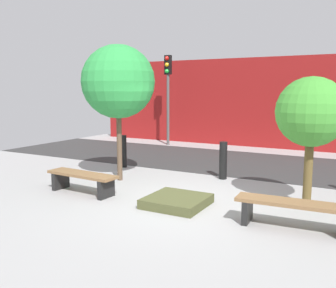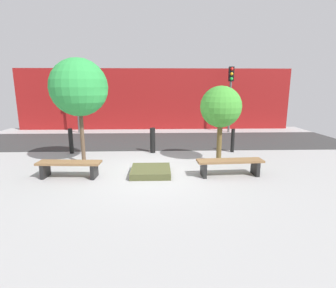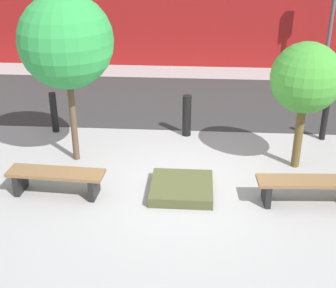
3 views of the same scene
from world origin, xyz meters
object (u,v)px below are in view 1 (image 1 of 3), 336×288
bollard_far_left (124,151)px  tree_behind_left_bench (118,82)px  bench_left (82,179)px  tree_behind_right_bench (311,113)px  bollard_left (223,160)px  traffic_light_west (168,84)px  planter_bed (177,201)px  bench_right (294,209)px

bollard_far_left → tree_behind_left_bench: bearing=-58.4°
bench_left → bollard_far_left: bearing=110.3°
tree_behind_right_bench → bollard_left: 2.99m
bollard_left → traffic_light_west: size_ratio=0.26×
planter_bed → bollard_left: bearing=90.0°
planter_bed → bollard_far_left: 4.09m
bench_right → tree_behind_left_bench: (-4.55, 1.41, 2.14)m
bench_right → bollard_left: bearing=125.8°
planter_bed → tree_behind_left_bench: size_ratio=0.34×
bollard_far_left → bollard_left: size_ratio=0.99×
planter_bed → bollard_left: (0.00, 2.60, 0.40)m
traffic_light_west → bollard_left: bearing=-48.1°
bench_left → planter_bed: 2.30m
tree_behind_left_bench → bollard_far_left: size_ratio=3.53×
bollard_far_left → bench_left: bearing=-73.0°
planter_bed → bollard_left: size_ratio=1.18×
bench_left → bench_right: bench_right is taller
bollard_far_left → bollard_left: 3.13m
tree_behind_left_bench → traffic_light_west: traffic_light_west is taller
tree_behind_right_bench → bollard_left: bearing=148.7°
traffic_light_west → planter_bed: bearing=-60.0°
bench_left → bollard_left: size_ratio=1.83×
tree_behind_right_bench → traffic_light_west: bearing=136.8°
bench_right → bollard_far_left: (-5.40, 2.80, 0.14)m
bench_left → tree_behind_left_bench: 2.58m
bollard_left → planter_bed: bearing=-90.0°
bench_left → traffic_light_west: size_ratio=0.48×
bollard_far_left → traffic_light_west: size_ratio=0.26×
tree_behind_right_bench → bench_right: bearing=-90.0°
tree_behind_left_bench → bollard_far_left: (-0.85, 1.39, -2.00)m
planter_bed → bollard_far_left: bearing=140.3°
bench_right → planter_bed: bench_right is taller
bollard_left → bench_left: bearing=-129.1°
bench_left → bollard_left: 3.61m
bench_left → bollard_left: bollard_left is taller
bollard_left → bench_right: bearing=-50.9°
planter_bed → bollard_far_left: size_ratio=1.19×
tree_behind_left_bench → bench_right: bearing=-17.3°
bench_left → tree_behind_left_bench: (0.00, 1.41, 2.16)m
traffic_light_west → tree_behind_right_bench: bearing=-43.2°
bench_right → tree_behind_right_bench: size_ratio=0.75×
tree_behind_left_bench → traffic_light_west: size_ratio=0.92×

